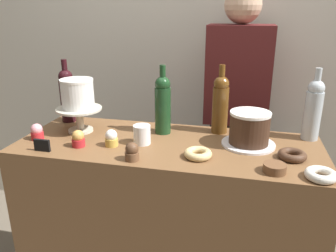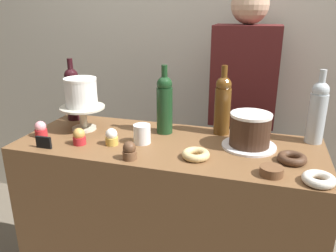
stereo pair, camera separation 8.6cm
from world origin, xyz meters
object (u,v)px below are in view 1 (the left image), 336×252
(white_layer_cake, at_px, (78,94))
(cupcake_caramel, at_px, (78,139))
(price_sign_chalkboard, at_px, (42,145))
(coffee_cup_ceramic, at_px, (142,135))
(cupcake_strawberry, at_px, (37,132))
(donut_chocolate, at_px, (292,155))
(wine_bottle_amber, at_px, (220,103))
(donut_sugar, at_px, (321,175))
(cookie_stack, at_px, (275,168))
(wine_bottle_green, at_px, (163,104))
(donut_glazed, at_px, (198,154))
(barista_figure, at_px, (235,122))
(chocolate_round_cake, at_px, (249,128))
(cake_stand_pedestal, at_px, (80,115))
(wine_bottle_dark_red, at_px, (67,94))
(cupcake_chocolate, at_px, (132,152))
(wine_bottle_clear, at_px, (313,109))
(cupcake_vanilla, at_px, (111,138))

(white_layer_cake, relative_size, cupcake_caramel, 2.07)
(price_sign_chalkboard, height_order, coffee_cup_ceramic, coffee_cup_ceramic)
(cupcake_strawberry, distance_m, donut_chocolate, 1.11)
(cupcake_caramel, xyz_separation_m, donut_chocolate, (0.89, 0.07, -0.02))
(white_layer_cake, distance_m, wine_bottle_amber, 0.67)
(donut_sugar, bearing_deg, coffee_cup_ceramic, 166.37)
(cookie_stack, height_order, price_sign_chalkboard, price_sign_chalkboard)
(coffee_cup_ceramic, bearing_deg, wine_bottle_green, 70.43)
(donut_glazed, bearing_deg, wine_bottle_amber, 79.81)
(cupcake_caramel, relative_size, cupcake_strawberry, 1.00)
(donut_sugar, height_order, barista_figure, barista_figure)
(cupcake_strawberry, bearing_deg, donut_chocolate, 2.05)
(wine_bottle_amber, bearing_deg, price_sign_chalkboard, -150.34)
(chocolate_round_cake, xyz_separation_m, wine_bottle_green, (-0.40, 0.07, 0.06))
(chocolate_round_cake, relative_size, wine_bottle_green, 0.53)
(cookie_stack, bearing_deg, wine_bottle_amber, 121.66)
(chocolate_round_cake, bearing_deg, wine_bottle_green, 170.35)
(wine_bottle_amber, bearing_deg, cake_stand_pedestal, -167.87)
(wine_bottle_dark_red, height_order, cupcake_caramel, wine_bottle_dark_red)
(cupcake_strawberry, xyz_separation_m, donut_glazed, (0.74, -0.03, -0.02))
(wine_bottle_amber, bearing_deg, donut_sugar, -45.48)
(cake_stand_pedestal, bearing_deg, chocolate_round_cake, 0.40)
(cake_stand_pedestal, relative_size, donut_sugar, 1.93)
(cake_stand_pedestal, bearing_deg, wine_bottle_dark_red, 134.54)
(white_layer_cake, relative_size, chocolate_round_cake, 0.88)
(donut_glazed, height_order, price_sign_chalkboard, price_sign_chalkboard)
(cupcake_caramel, height_order, cupcake_strawberry, same)
(wine_bottle_green, xyz_separation_m, price_sign_chalkboard, (-0.44, -0.33, -0.12))
(cupcake_chocolate, bearing_deg, wine_bottle_green, 82.56)
(price_sign_chalkboard, bearing_deg, barista_figure, 46.26)
(price_sign_chalkboard, bearing_deg, wine_bottle_amber, 29.66)
(donut_glazed, bearing_deg, chocolate_round_cake, 42.42)
(chocolate_round_cake, xyz_separation_m, coffee_cup_ceramic, (-0.46, -0.09, -0.04))
(white_layer_cake, relative_size, price_sign_chalkboard, 2.20)
(donut_chocolate, xyz_separation_m, coffee_cup_ceramic, (-0.63, 0.02, 0.03))
(cupcake_caramel, distance_m, cupcake_chocolate, 0.28)
(wine_bottle_dark_red, height_order, cupcake_strawberry, wine_bottle_dark_red)
(chocolate_round_cake, distance_m, cupcake_chocolate, 0.52)
(wine_bottle_clear, bearing_deg, chocolate_round_cake, -152.53)
(wine_bottle_clear, distance_m, cupcake_chocolate, 0.83)
(wine_bottle_clear, distance_m, donut_glazed, 0.58)
(wine_bottle_amber, height_order, donut_chocolate, wine_bottle_amber)
(cupcake_vanilla, relative_size, barista_figure, 0.05)
(donut_sugar, bearing_deg, cupcake_chocolate, -179.89)
(donut_sugar, distance_m, coffee_cup_ceramic, 0.73)
(white_layer_cake, distance_m, donut_sugar, 1.09)
(price_sign_chalkboard, bearing_deg, wine_bottle_dark_red, 102.69)
(wine_bottle_clear, xyz_separation_m, cupcake_chocolate, (-0.72, -0.40, -0.11))
(wine_bottle_dark_red, xyz_separation_m, cookie_stack, (1.02, -0.37, -0.13))
(cake_stand_pedestal, relative_size, cupcake_vanilla, 2.90)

